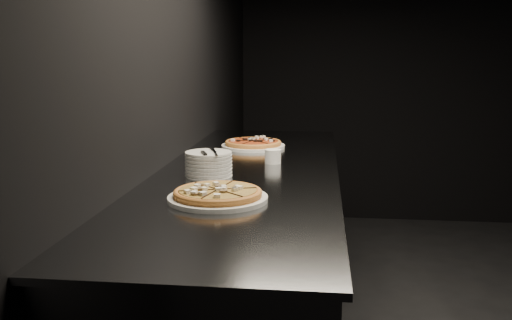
# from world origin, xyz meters

# --- Properties ---
(wall_left) EXTENTS (0.02, 5.00, 2.80)m
(wall_left) POSITION_xyz_m (-2.50, 0.00, 1.40)
(wall_left) COLOR black
(wall_left) RESTS_ON floor
(counter) EXTENTS (0.74, 2.44, 0.92)m
(counter) POSITION_xyz_m (-2.13, 0.00, 0.46)
(counter) COLOR slate
(counter) RESTS_ON floor
(pizza_mushroom) EXTENTS (0.37, 0.37, 0.04)m
(pizza_mushroom) POSITION_xyz_m (-2.17, -0.52, 0.94)
(pizza_mushroom) COLOR white
(pizza_mushroom) RESTS_ON counter
(pizza_tomato) EXTENTS (0.35, 0.35, 0.04)m
(pizza_tomato) POSITION_xyz_m (-2.18, 0.56, 0.94)
(pizza_tomato) COLOR white
(pizza_tomato) RESTS_ON counter
(plate_stack) EXTENTS (0.18, 0.18, 0.10)m
(plate_stack) POSITION_xyz_m (-2.27, -0.14, 0.97)
(plate_stack) COLOR white
(plate_stack) RESTS_ON counter
(cutlery) EXTENTS (0.06, 0.20, 0.01)m
(cutlery) POSITION_xyz_m (-2.26, -0.16, 1.02)
(cutlery) COLOR silver
(cutlery) RESTS_ON plate_stack
(ramekin) EXTENTS (0.07, 0.07, 0.06)m
(ramekin) POSITION_xyz_m (-2.04, 0.15, 0.95)
(ramekin) COLOR white
(ramekin) RESTS_ON counter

